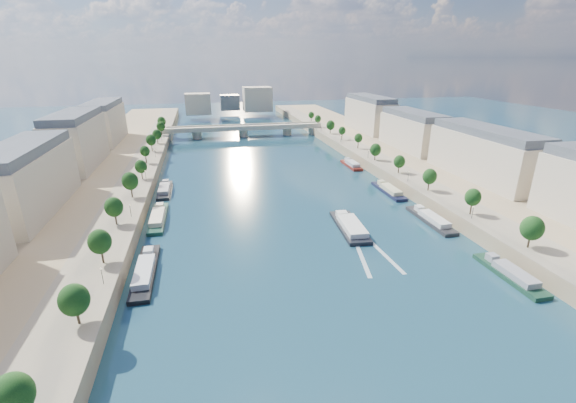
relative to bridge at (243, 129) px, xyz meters
name	(u,v)px	position (x,y,z in m)	size (l,w,h in m)	color
ground	(275,190)	(0.00, -121.67, -5.08)	(700.00, 700.00, 0.00)	#0E2F3E
quay_left	(90,198)	(-72.00, -121.67, -2.58)	(44.00, 520.00, 5.00)	#9E8460
quay_right	(429,174)	(72.00, -121.67, -2.58)	(44.00, 520.00, 5.00)	#9E8460
pave_left	(131,189)	(-57.00, -121.67, -0.03)	(14.00, 520.00, 0.10)	gray
pave_right	(400,171)	(57.00, -121.67, -0.03)	(14.00, 520.00, 0.10)	gray
trees_left	(135,173)	(-55.00, -119.67, 5.39)	(4.80, 268.80, 8.26)	#382B1E
trees_right	(387,154)	(55.00, -111.67, 5.39)	(4.80, 268.80, 8.26)	#382B1E
lamps_left	(139,189)	(-52.50, -131.67, 2.70)	(0.36, 200.36, 4.28)	black
lamps_right	(386,163)	(52.50, -116.67, 2.70)	(0.36, 200.36, 4.28)	black
buildings_left	(56,156)	(-85.00, -109.67, 11.37)	(16.00, 226.00, 23.20)	beige
buildings_right	(444,138)	(85.00, -109.67, 11.37)	(16.00, 226.00, 23.20)	beige
skyline	(234,101)	(3.19, 97.85, 9.57)	(79.00, 42.00, 22.00)	beige
bridge	(243,129)	(0.00, 0.00, 0.00)	(112.00, 12.00, 8.15)	#C1B79E
tour_barge	(350,227)	(16.40, -165.42, -4.17)	(9.32, 25.88, 3.61)	black
wake	(371,253)	(16.40, -182.08, -5.06)	(10.74, 26.03, 0.04)	silver
moored_barges_left	(149,256)	(-45.50, -171.77, -4.24)	(5.00, 156.04, 3.60)	#1A1D39
moored_barges_right	(433,221)	(45.50, -167.24, -4.24)	(5.00, 162.92, 3.60)	black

